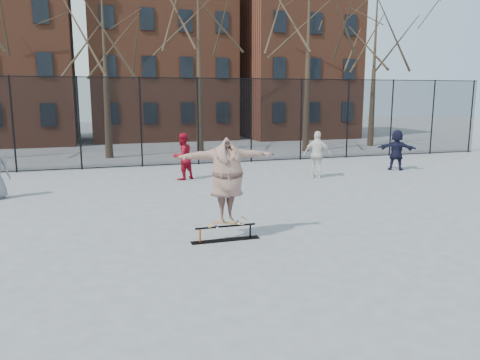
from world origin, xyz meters
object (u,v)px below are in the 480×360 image
object	(u,v)px
skate_rail	(226,234)
skater	(227,180)
bystander_white	(317,155)
bystander_navy	(396,150)
bystander_red	(183,156)
skateboard	(227,223)

from	to	relation	value
skate_rail	skater	bearing A→B (deg)	0.00
bystander_white	bystander_navy	xyz separation A→B (m)	(4.13, 0.71, -0.04)
bystander_red	bystander_white	xyz separation A→B (m)	(5.10, -1.18, 0.02)
bystander_white	bystander_navy	size ratio (longest dim) A/B	1.05
skateboard	skater	xyz separation A→B (m)	(0.00, 0.00, 0.97)
skateboard	bystander_white	bearing A→B (deg)	50.22
skate_rail	bystander_navy	distance (m)	12.23
bystander_red	bystander_navy	world-z (taller)	bystander_red
skate_rail	skateboard	distance (m)	0.26
skater	bystander_white	bearing A→B (deg)	49.27
bystander_navy	skateboard	bearing A→B (deg)	73.01
bystander_red	bystander_white	world-z (taller)	bystander_white
skater	bystander_red	bearing A→B (deg)	85.75
bystander_white	skateboard	bearing A→B (deg)	87.51
skateboard	bystander_red	distance (m)	7.89
skate_rail	bystander_red	distance (m)	7.91
skateboard	bystander_navy	distance (m)	12.18
skater	bystander_navy	xyz separation A→B (m)	(9.68, 7.38, -0.49)
bystander_navy	skate_rail	bearing A→B (deg)	72.88
skater	skate_rail	bearing A→B (deg)	179.05
bystander_white	bystander_navy	bearing A→B (deg)	-132.96
bystander_red	bystander_navy	size ratio (longest dim) A/B	1.02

